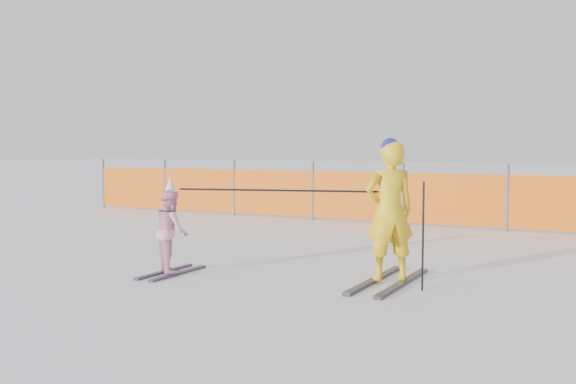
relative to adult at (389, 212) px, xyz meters
The scene contains 5 objects.
ground 1.63m from the adult, 161.46° to the right, with size 120.00×120.00×0.00m, color white.
adult is the anchor object (origin of this frame).
child 2.66m from the adult, 163.68° to the right, with size 0.62×1.06×1.19m.
ski_poles 0.77m from the adult, 155.78° to the right, with size 2.89×0.70×1.19m.
safety_fence 5.91m from the adult, 114.26° to the left, with size 14.35×0.06×1.25m.
Camera 1 is at (3.73, -6.51, 1.55)m, focal length 40.00 mm.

